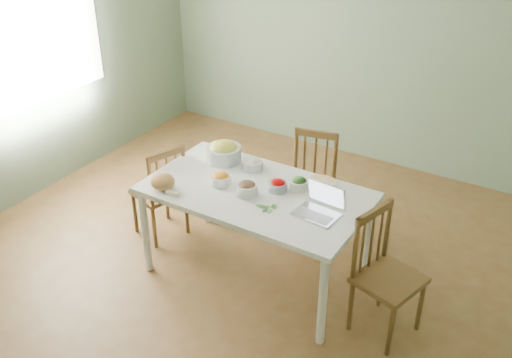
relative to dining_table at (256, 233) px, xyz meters
The scene contains 19 objects.
floor 0.41m from the dining_table, 129.74° to the right, with size 5.00×5.00×0.00m, color brown.
wall_back 2.60m from the dining_table, 91.64° to the left, with size 5.00×0.00×2.70m, color slate.
wall_left 2.74m from the dining_table, behind, with size 0.00×5.00×2.70m, color slate.
window_left 2.79m from the dining_table, behind, with size 0.04×1.60×1.20m, color white.
dining_table is the anchor object (origin of this frame).
chair_far 0.74m from the dining_table, 83.25° to the left, with size 0.41×0.39×0.94m, color brown, non-canonical shape.
chair_left 1.04m from the dining_table, behind, with size 0.40×0.38×0.89m, color brown, non-canonical shape.
chair_right 1.12m from the dining_table, ahead, with size 0.42×0.40×0.95m, color brown, non-canonical shape.
bread_boule 0.84m from the dining_table, 151.23° to the right, with size 0.18×0.18×0.12m, color #C28848.
butter_stick 0.75m from the dining_table, 142.70° to the right, with size 0.11×0.03×0.03m, color #F8E9C8.
bowl_squash 0.73m from the dining_table, 150.22° to the left, with size 0.29×0.29×0.17m, color gold, non-canonical shape.
bowl_carrot 0.53m from the dining_table, 169.23° to the right, with size 0.16×0.16×0.09m, color orange, non-canonical shape.
bowl_onion 0.56m from the dining_table, 126.13° to the left, with size 0.16×0.16×0.09m, color beige, non-canonical shape.
bowl_mushroom 0.46m from the dining_table, 107.98° to the right, with size 0.16×0.16×0.11m, color #3C1F18, non-canonical shape.
bowl_redpep 0.47m from the dining_table, 32.59° to the left, with size 0.14×0.14×0.09m, color #BE0100, non-canonical shape.
bowl_broccoli 0.55m from the dining_table, 37.41° to the left, with size 0.15×0.15×0.09m, color #1D3715, non-canonical shape.
flatbread 0.66m from the dining_table, 42.83° to the left, with size 0.22×0.22×0.02m, color #DEC077.
basil_bunch 0.48m from the dining_table, 43.19° to the right, with size 0.18×0.18×0.02m, color #317C2D, non-canonical shape.
laptop 0.74m from the dining_table, ahead, with size 0.31×0.26×0.21m, color silver, non-canonical shape.
Camera 1 is at (2.04, -3.13, 3.04)m, focal length 40.75 mm.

